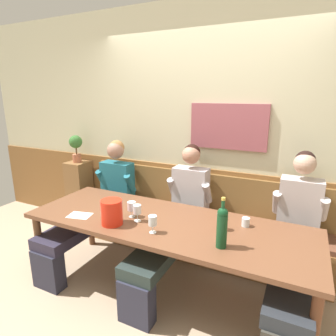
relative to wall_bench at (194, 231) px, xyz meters
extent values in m
cube|color=tan|center=(0.00, -0.83, -0.29)|extent=(6.80, 6.80, 0.02)
cube|color=beige|center=(0.00, 0.26, 1.12)|extent=(6.80, 0.08, 2.80)
cube|color=#944B53|center=(0.28, 0.20, 1.20)|extent=(0.83, 0.04, 0.48)
cube|color=brown|center=(0.00, 0.21, 0.21)|extent=(6.80, 0.03, 0.99)
cube|color=brown|center=(0.00, -0.02, -0.06)|extent=(2.87, 0.42, 0.44)
cube|color=brown|center=(0.00, -0.02, 0.18)|extent=(2.81, 0.39, 0.05)
cube|color=brown|center=(0.00, 0.17, 0.43)|extent=(2.87, 0.04, 0.45)
cube|color=brown|center=(0.00, -0.73, 0.42)|extent=(2.57, 0.89, 0.04)
cylinder|color=brown|center=(-1.22, -1.11, 0.06)|extent=(0.07, 0.07, 0.68)
cylinder|color=brown|center=(-1.22, -0.36, 0.06)|extent=(0.07, 0.07, 0.68)
cylinder|color=brown|center=(1.22, -0.36, 0.06)|extent=(0.07, 0.07, 0.68)
cube|color=#262635|center=(-1.04, -1.18, -0.09)|extent=(0.31, 0.14, 0.38)
cube|color=#2A2638|center=(-1.04, -0.64, 0.15)|extent=(0.34, 1.17, 0.11)
cube|color=#1E6373|center=(-1.04, -0.02, 0.46)|extent=(0.40, 0.18, 0.50)
sphere|color=#A07561|center=(-1.04, -0.03, 0.87)|extent=(0.21, 0.21, 0.21)
sphere|color=#A17140|center=(-1.04, 0.00, 0.89)|extent=(0.19, 0.19, 0.19)
cylinder|color=#1E6373|center=(-1.25, -0.05, 0.48)|extent=(0.08, 0.20, 0.27)
cylinder|color=#1E6373|center=(-0.82, -0.05, 0.48)|extent=(0.08, 0.20, 0.27)
cube|color=#282939|center=(-0.05, -1.18, -0.09)|extent=(0.29, 0.14, 0.38)
cube|color=#263330|center=(-0.05, -0.64, 0.15)|extent=(0.32, 1.17, 0.11)
cube|color=#B2ACB1|center=(-0.05, -0.02, 0.48)|extent=(0.38, 0.19, 0.55)
sphere|color=tan|center=(-0.05, -0.03, 0.90)|extent=(0.20, 0.20, 0.20)
sphere|color=black|center=(-0.05, 0.00, 0.93)|extent=(0.18, 0.18, 0.18)
cylinder|color=#B2ACB1|center=(-0.25, -0.05, 0.51)|extent=(0.08, 0.20, 0.27)
cylinder|color=#B2ACB1|center=(0.16, -0.05, 0.51)|extent=(0.08, 0.20, 0.27)
cube|color=#282C32|center=(1.06, -0.64, 0.15)|extent=(0.31, 1.17, 0.11)
cube|color=#B5A9A8|center=(1.06, -0.02, 0.49)|extent=(0.37, 0.20, 0.57)
sphere|color=tan|center=(1.06, -0.03, 0.93)|extent=(0.20, 0.20, 0.20)
sphere|color=black|center=(1.06, 0.00, 0.95)|extent=(0.18, 0.18, 0.18)
cylinder|color=#B5A9A8|center=(0.86, -0.06, 0.53)|extent=(0.08, 0.20, 0.27)
cylinder|color=#B5A9A8|center=(1.26, -0.06, 0.53)|extent=(0.08, 0.20, 0.27)
cylinder|color=red|center=(-0.39, -0.99, 0.55)|extent=(0.19, 0.19, 0.22)
cylinder|color=#134121|center=(0.56, -0.95, 0.57)|extent=(0.08, 0.08, 0.26)
sphere|color=#134121|center=(0.56, -0.95, 0.71)|extent=(0.08, 0.08, 0.08)
cylinder|color=#134121|center=(0.56, -0.95, 0.77)|extent=(0.03, 0.03, 0.09)
cylinder|color=gold|center=(0.56, -0.95, 0.82)|extent=(0.03, 0.03, 0.02)
cylinder|color=silver|center=(-0.32, -0.79, 0.44)|extent=(0.06, 0.06, 0.00)
cylinder|color=silver|center=(-0.32, -0.79, 0.48)|extent=(0.01, 0.01, 0.06)
cylinder|color=silver|center=(-0.32, -0.79, 0.55)|extent=(0.08, 0.08, 0.08)
cylinder|color=beige|center=(-0.32, -0.79, 0.52)|extent=(0.07, 0.07, 0.02)
cylinder|color=silver|center=(0.48, -0.68, 0.44)|extent=(0.07, 0.07, 0.00)
cylinder|color=silver|center=(0.48, -0.68, 0.47)|extent=(0.01, 0.01, 0.06)
cylinder|color=silver|center=(0.48, -0.68, 0.54)|extent=(0.07, 0.07, 0.08)
cylinder|color=silver|center=(0.00, -0.97, 0.44)|extent=(0.06, 0.06, 0.00)
cylinder|color=silver|center=(0.00, -0.97, 0.48)|extent=(0.01, 0.01, 0.06)
cylinder|color=silver|center=(0.00, -0.97, 0.55)|extent=(0.07, 0.07, 0.08)
cylinder|color=silver|center=(-0.23, -0.84, 0.44)|extent=(0.06, 0.06, 0.00)
cylinder|color=silver|center=(-0.23, -0.84, 0.48)|extent=(0.01, 0.01, 0.07)
cylinder|color=silver|center=(-0.23, -0.84, 0.55)|extent=(0.07, 0.07, 0.08)
cylinder|color=#E4E589|center=(-0.23, -0.84, 0.53)|extent=(0.06, 0.06, 0.03)
cylinder|color=silver|center=(0.66, -0.52, 0.48)|extent=(0.07, 0.07, 0.08)
cube|color=white|center=(-0.78, -0.98, 0.44)|extent=(0.24, 0.19, 0.00)
cube|color=brown|center=(-1.74, 0.03, 0.18)|extent=(0.28, 0.28, 0.91)
cylinder|color=#AF6243|center=(-1.74, 0.03, 0.69)|extent=(0.11, 0.11, 0.11)
cylinder|color=brown|center=(-1.74, 0.03, 0.79)|extent=(0.02, 0.02, 0.10)
sphere|color=#35692E|center=(-1.74, 0.03, 0.91)|extent=(0.17, 0.17, 0.17)
camera|label=1|loc=(1.03, -2.80, 1.54)|focal=30.18mm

